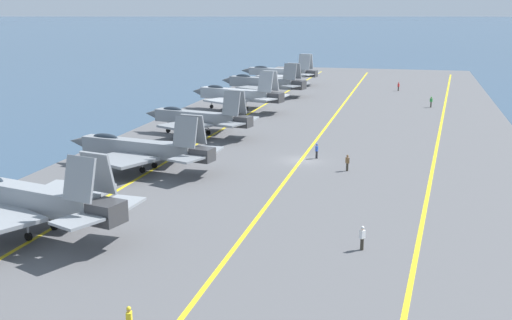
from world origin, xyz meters
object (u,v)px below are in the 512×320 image
at_px(crew_brown_vest, 347,162).
at_px(crew_green_vest, 431,101).
at_px(parked_jet_fifth, 199,118).
at_px(crew_blue_vest, 317,150).
at_px(crew_white_vest, 362,237).
at_px(crew_red_vest, 398,86).
at_px(parked_jet_sixth, 237,95).
at_px(crew_yellow_vest, 129,320).
at_px(parked_jet_fourth, 141,148).
at_px(parked_jet_eighth, 280,72).
at_px(parked_jet_third, 30,199).
at_px(parked_jet_seventh, 263,83).

bearing_deg(crew_brown_vest, crew_green_vest, -11.32).
distance_m(parked_jet_fifth, crew_blue_vest, 18.91).
height_order(crew_blue_vest, crew_green_vest, crew_green_vest).
bearing_deg(crew_white_vest, crew_red_vest, 0.02).
xyz_separation_m(parked_jet_sixth, crew_yellow_vest, (-70.56, -13.80, -1.70)).
height_order(parked_jet_sixth, crew_brown_vest, parked_jet_sixth).
distance_m(crew_white_vest, crew_red_vest, 87.02).
bearing_deg(parked_jet_fifth, crew_red_vest, -24.53).
xyz_separation_m(parked_jet_fifth, crew_yellow_vest, (-49.90, -13.24, -1.44)).
distance_m(crew_green_vest, crew_yellow_vest, 83.12).
relative_size(parked_jet_fifth, crew_blue_vest, 9.33).
relative_size(parked_jet_sixth, crew_red_vest, 9.75).
bearing_deg(crew_green_vest, crew_yellow_vest, 168.71).
relative_size(parked_jet_fourth, parked_jet_eighth, 0.99).
height_order(parked_jet_fourth, crew_brown_vest, parked_jet_fourth).
height_order(parked_jet_third, crew_blue_vest, parked_jet_third).
bearing_deg(crew_blue_vest, parked_jet_sixth, 30.15).
distance_m(parked_jet_sixth, crew_brown_vest, 40.25).
relative_size(parked_jet_seventh, crew_red_vest, 10.21).
height_order(parked_jet_fifth, parked_jet_seventh, parked_jet_seventh).
bearing_deg(crew_green_vest, crew_brown_vest, 168.68).
bearing_deg(crew_red_vest, crew_white_vest, -179.98).
xyz_separation_m(parked_jet_fourth, crew_green_vest, (49.73, -29.51, -1.27)).
relative_size(crew_blue_vest, crew_brown_vest, 0.99).
distance_m(parked_jet_third, parked_jet_eighth, 94.69).
relative_size(parked_jet_eighth, crew_brown_vest, 10.31).
distance_m(parked_jet_seventh, crew_green_vest, 31.36).
height_order(crew_red_vest, crew_brown_vest, crew_red_vest).
bearing_deg(parked_jet_eighth, parked_jet_third, -179.38).
distance_m(parked_jet_eighth, crew_brown_vest, 74.01).
bearing_deg(crew_red_vest, parked_jet_eighth, 78.17).
distance_m(parked_jet_eighth, crew_green_vest, 39.98).
relative_size(parked_jet_fourth, crew_blue_vest, 10.24).
xyz_separation_m(crew_brown_vest, crew_yellow_vest, (-36.28, 7.22, -0.02)).
bearing_deg(parked_jet_fifth, parked_jet_eighth, 1.23).
distance_m(parked_jet_fourth, parked_jet_eighth, 75.25).
xyz_separation_m(parked_jet_sixth, parked_jet_eighth, (36.46, 0.67, -0.04)).
xyz_separation_m(parked_jet_third, parked_jet_fifth, (37.57, -0.20, -0.32)).
bearing_deg(crew_brown_vest, crew_white_vest, -171.41).
relative_size(parked_jet_seventh, crew_yellow_vest, 10.60).
relative_size(parked_jet_eighth, crew_red_vest, 10.18).
relative_size(parked_jet_fifth, crew_red_vest, 9.16).
bearing_deg(parked_jet_sixth, parked_jet_third, -179.64).
distance_m(parked_jet_sixth, crew_yellow_vest, 71.92).
xyz_separation_m(crew_white_vest, crew_yellow_vest, (-14.78, 10.47, -0.04)).
distance_m(parked_jet_eighth, crew_red_vest, 25.50).
bearing_deg(parked_jet_eighth, crew_blue_vest, -164.88).
bearing_deg(crew_blue_vest, crew_red_vest, -6.63).
xyz_separation_m(parked_jet_seventh, crew_red_vest, (12.35, -24.47, -1.40)).
distance_m(parked_jet_third, crew_blue_vest, 33.27).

